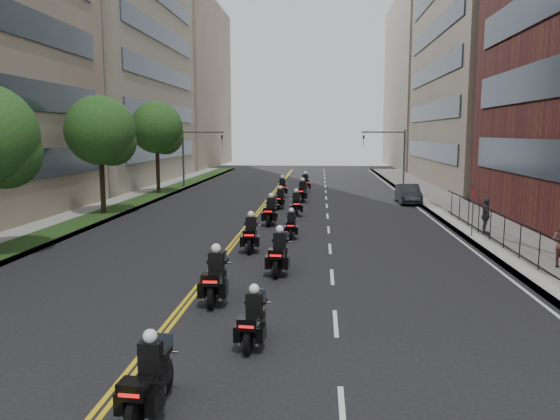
{
  "coord_description": "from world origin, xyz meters",
  "views": [
    {
      "loc": [
        2.74,
        -9.82,
        5.3
      ],
      "look_at": [
        0.94,
        14.22,
        1.9
      ],
      "focal_mm": 35.0,
      "sensor_mm": 36.0,
      "label": 1
    }
  ],
  "objects_px": {
    "motorcycle_1": "(253,321)",
    "motorcycle_8": "(280,200)",
    "motorcycle_11": "(305,184)",
    "motorcycle_9": "(302,192)",
    "motorcycle_0": "(149,382)",
    "motorcycle_3": "(279,255)",
    "motorcycle_2": "(216,279)",
    "motorcycle_6": "(271,212)",
    "motorcycle_5": "(291,226)",
    "motorcycle_7": "(296,205)",
    "pedestrian_c": "(486,216)",
    "motorcycle_4": "(251,235)",
    "motorcycle_10": "(282,188)",
    "parked_sedan": "(408,194)"
  },
  "relations": [
    {
      "from": "motorcycle_3",
      "to": "motorcycle_5",
      "type": "bearing_deg",
      "value": 92.8
    },
    {
      "from": "motorcycle_6",
      "to": "motorcycle_11",
      "type": "height_order",
      "value": "motorcycle_6"
    },
    {
      "from": "motorcycle_0",
      "to": "motorcycle_4",
      "type": "xyz_separation_m",
      "value": [
        0.07,
        14.59,
        0.07
      ]
    },
    {
      "from": "motorcycle_2",
      "to": "motorcycle_8",
      "type": "bearing_deg",
      "value": 87.5
    },
    {
      "from": "motorcycle_0",
      "to": "motorcycle_9",
      "type": "height_order",
      "value": "motorcycle_9"
    },
    {
      "from": "motorcycle_1",
      "to": "motorcycle_8",
      "type": "bearing_deg",
      "value": 97.04
    },
    {
      "from": "motorcycle_5",
      "to": "motorcycle_9",
      "type": "distance_m",
      "value": 14.75
    },
    {
      "from": "motorcycle_0",
      "to": "motorcycle_8",
      "type": "xyz_separation_m",
      "value": [
        0.34,
        28.61,
        -0.0
      ]
    },
    {
      "from": "motorcycle_1",
      "to": "motorcycle_7",
      "type": "bearing_deg",
      "value": 94.06
    },
    {
      "from": "motorcycle_9",
      "to": "parked_sedan",
      "type": "xyz_separation_m",
      "value": [
        8.07,
        -0.25,
        -0.02
      ]
    },
    {
      "from": "motorcycle_1",
      "to": "pedestrian_c",
      "type": "xyz_separation_m",
      "value": [
        10.11,
        15.19,
        0.48
      ]
    },
    {
      "from": "motorcycle_6",
      "to": "motorcycle_11",
      "type": "bearing_deg",
      "value": 88.7
    },
    {
      "from": "motorcycle_5",
      "to": "motorcycle_11",
      "type": "bearing_deg",
      "value": 89.14
    },
    {
      "from": "motorcycle_7",
      "to": "motorcycle_2",
      "type": "bearing_deg",
      "value": -99.69
    },
    {
      "from": "motorcycle_9",
      "to": "motorcycle_11",
      "type": "distance_m",
      "value": 7.56
    },
    {
      "from": "motorcycle_7",
      "to": "pedestrian_c",
      "type": "distance_m",
      "value": 12.09
    },
    {
      "from": "motorcycle_2",
      "to": "motorcycle_5",
      "type": "distance_m",
      "value": 10.97
    },
    {
      "from": "motorcycle_4",
      "to": "motorcycle_6",
      "type": "bearing_deg",
      "value": 85.03
    },
    {
      "from": "motorcycle_0",
      "to": "motorcycle_3",
      "type": "xyz_separation_m",
      "value": [
        1.66,
        10.67,
        0.08
      ]
    },
    {
      "from": "motorcycle_9",
      "to": "motorcycle_10",
      "type": "bearing_deg",
      "value": 124.54
    },
    {
      "from": "motorcycle_5",
      "to": "motorcycle_6",
      "type": "xyz_separation_m",
      "value": [
        -1.41,
        3.92,
        0.12
      ]
    },
    {
      "from": "motorcycle_10",
      "to": "motorcycle_0",
      "type": "bearing_deg",
      "value": -94.09
    },
    {
      "from": "motorcycle_6",
      "to": "motorcycle_7",
      "type": "xyz_separation_m",
      "value": [
        1.31,
        3.74,
        -0.04
      ]
    },
    {
      "from": "motorcycle_11",
      "to": "motorcycle_9",
      "type": "bearing_deg",
      "value": -95.4
    },
    {
      "from": "motorcycle_9",
      "to": "pedestrian_c",
      "type": "distance_m",
      "value": 16.99
    },
    {
      "from": "motorcycle_8",
      "to": "pedestrian_c",
      "type": "distance_m",
      "value": 15.02
    },
    {
      "from": "motorcycle_7",
      "to": "motorcycle_9",
      "type": "height_order",
      "value": "motorcycle_9"
    },
    {
      "from": "motorcycle_9",
      "to": "parked_sedan",
      "type": "bearing_deg",
      "value": 4.31
    },
    {
      "from": "motorcycle_7",
      "to": "motorcycle_6",
      "type": "bearing_deg",
      "value": -113.78
    },
    {
      "from": "motorcycle_1",
      "to": "motorcycle_8",
      "type": "relative_size",
      "value": 0.95
    },
    {
      "from": "motorcycle_0",
      "to": "motorcycle_4",
      "type": "distance_m",
      "value": 14.59
    },
    {
      "from": "motorcycle_1",
      "to": "motorcycle_3",
      "type": "bearing_deg",
      "value": 93.38
    },
    {
      "from": "motorcycle_8",
      "to": "motorcycle_11",
      "type": "relative_size",
      "value": 0.88
    },
    {
      "from": "motorcycle_4",
      "to": "motorcycle_7",
      "type": "bearing_deg",
      "value": 78.88
    },
    {
      "from": "motorcycle_7",
      "to": "motorcycle_10",
      "type": "distance_m",
      "value": 10.54
    },
    {
      "from": "motorcycle_2",
      "to": "motorcycle_6",
      "type": "bearing_deg",
      "value": 87.07
    },
    {
      "from": "motorcycle_0",
      "to": "motorcycle_3",
      "type": "distance_m",
      "value": 10.8
    },
    {
      "from": "motorcycle_2",
      "to": "motorcycle_7",
      "type": "xyz_separation_m",
      "value": [
        1.71,
        18.49,
        -0.04
      ]
    },
    {
      "from": "motorcycle_6",
      "to": "motorcycle_8",
      "type": "height_order",
      "value": "motorcycle_6"
    },
    {
      "from": "motorcycle_8",
      "to": "pedestrian_c",
      "type": "bearing_deg",
      "value": -35.27
    },
    {
      "from": "motorcycle_8",
      "to": "motorcycle_9",
      "type": "relative_size",
      "value": 0.87
    },
    {
      "from": "motorcycle_4",
      "to": "pedestrian_c",
      "type": "bearing_deg",
      "value": 16.81
    },
    {
      "from": "pedestrian_c",
      "to": "motorcycle_7",
      "type": "bearing_deg",
      "value": 64.61
    },
    {
      "from": "motorcycle_2",
      "to": "motorcycle_0",
      "type": "bearing_deg",
      "value": -90.8
    },
    {
      "from": "motorcycle_2",
      "to": "motorcycle_5",
      "type": "xyz_separation_m",
      "value": [
        1.8,
        10.82,
        -0.12
      ]
    },
    {
      "from": "motorcycle_1",
      "to": "motorcycle_5",
      "type": "relative_size",
      "value": 1.01
    },
    {
      "from": "motorcycle_0",
      "to": "motorcycle_5",
      "type": "height_order",
      "value": "motorcycle_0"
    },
    {
      "from": "motorcycle_7",
      "to": "parked_sedan",
      "type": "xyz_separation_m",
      "value": [
        8.23,
        6.84,
        0.04
      ]
    },
    {
      "from": "pedestrian_c",
      "to": "parked_sedan",
      "type": "bearing_deg",
      "value": 16.06
    },
    {
      "from": "motorcycle_5",
      "to": "motorcycle_3",
      "type": "bearing_deg",
      "value": -91.19
    }
  ]
}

